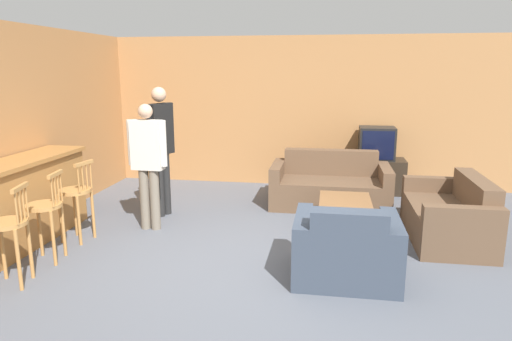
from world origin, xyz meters
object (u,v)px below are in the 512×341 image
(person_by_window, at_px, (161,143))
(person_by_counter, at_px, (148,159))
(couch_far, at_px, (330,187))
(armchair_near, at_px, (346,251))
(bar_chair_mid, at_px, (46,213))
(loveseat_right, at_px, (450,217))
(tv_unit, at_px, (375,176))
(bar_chair_near, at_px, (9,231))
(coffee_table, at_px, (345,206))
(tv, at_px, (377,143))
(bar_chair_far, at_px, (76,197))

(person_by_window, relative_size, person_by_counter, 1.11)
(couch_far, xyz_separation_m, armchair_near, (0.16, -2.51, 0.00))
(bar_chair_mid, bearing_deg, armchair_near, 1.17)
(person_by_window, bearing_deg, armchair_near, -33.52)
(couch_far, relative_size, loveseat_right, 1.15)
(tv_unit, distance_m, person_by_window, 3.62)
(bar_chair_near, bearing_deg, couch_far, 46.33)
(armchair_near, relative_size, coffee_table, 1.11)
(couch_far, distance_m, loveseat_right, 1.88)
(tv, bearing_deg, bar_chair_mid, -137.19)
(armchair_near, distance_m, person_by_window, 3.09)
(bar_chair_near, relative_size, tv_unit, 1.02)
(couch_far, bearing_deg, tv_unit, 50.41)
(loveseat_right, height_order, tv_unit, loveseat_right)
(bar_chair_mid, relative_size, loveseat_right, 0.65)
(tv, bearing_deg, tv_unit, 90.00)
(tv, bearing_deg, person_by_window, -150.43)
(couch_far, relative_size, armchair_near, 1.73)
(person_by_counter, bearing_deg, person_by_window, 93.69)
(bar_chair_near, height_order, armchair_near, bar_chair_near)
(couch_far, height_order, person_by_window, person_by_window)
(bar_chair_far, distance_m, couch_far, 3.59)
(couch_far, distance_m, person_by_window, 2.60)
(loveseat_right, bearing_deg, armchair_near, -134.63)
(coffee_table, distance_m, tv_unit, 2.17)
(bar_chair_mid, xyz_separation_m, tv, (3.74, 3.47, 0.30))
(armchair_near, distance_m, tv, 3.49)
(tv_unit, bearing_deg, armchair_near, -99.67)
(bar_chair_mid, bearing_deg, couch_far, 40.60)
(armchair_near, distance_m, person_by_counter, 2.76)
(bar_chair_near, distance_m, tv_unit, 5.51)
(bar_chair_near, xyz_separation_m, bar_chair_mid, (0.00, 0.57, 0.00))
(tv_unit, xyz_separation_m, tv, (-0.00, -0.00, 0.55))
(bar_chair_far, distance_m, person_by_counter, 0.96)
(person_by_window, xyz_separation_m, person_by_counter, (0.04, -0.58, -0.12))
(loveseat_right, height_order, person_by_counter, person_by_counter)
(bar_chair_mid, xyz_separation_m, bar_chair_far, (0.00, 0.61, 0.00))
(armchair_near, height_order, person_by_window, person_by_window)
(bar_chair_mid, bearing_deg, coffee_table, 23.34)
(bar_chair_mid, relative_size, person_by_window, 0.55)
(coffee_table, relative_size, tv_unit, 0.95)
(bar_chair_far, relative_size, tv, 1.72)
(armchair_near, distance_m, tv_unit, 3.45)
(couch_far, distance_m, coffee_table, 1.21)
(bar_chair_far, bearing_deg, bar_chair_mid, -90.00)
(person_by_window, height_order, person_by_counter, person_by_window)
(tv, bearing_deg, bar_chair_far, -142.65)
(bar_chair_mid, bearing_deg, tv_unit, 42.84)
(person_by_counter, bearing_deg, armchair_near, -23.63)
(bar_chair_far, height_order, tv, tv)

